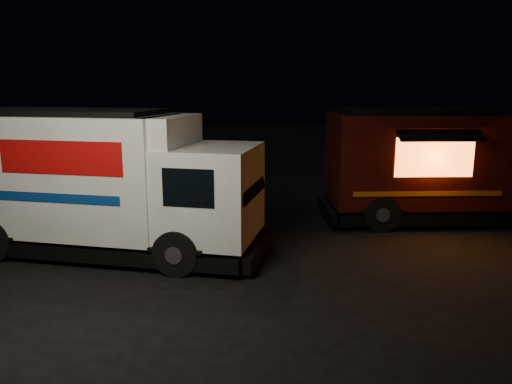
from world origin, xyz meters
name	(u,v)px	position (x,y,z in m)	size (l,w,h in m)	color
ground	(247,263)	(0.00, 0.00, 0.00)	(80.00, 80.00, 0.00)	black
white_truck	(107,182)	(-3.27, 0.80, 1.67)	(7.39, 2.52, 3.35)	white
red_truck	(444,165)	(5.64, 3.73, 1.62)	(6.95, 2.56, 3.24)	#340E09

